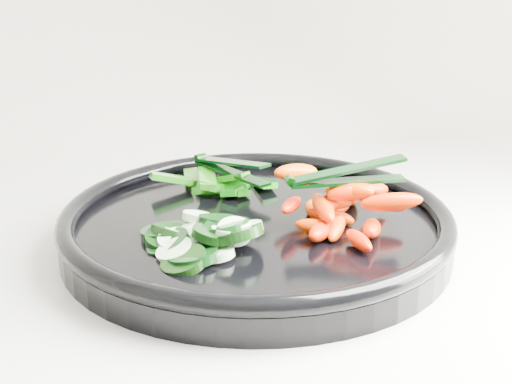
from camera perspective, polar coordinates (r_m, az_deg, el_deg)
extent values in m
cube|color=silver|center=(0.71, -2.44, -4.89)|extent=(2.02, 0.62, 0.03)
cylinder|color=black|center=(0.69, 0.00, -3.34)|extent=(0.47, 0.47, 0.02)
torus|color=black|center=(0.68, 0.00, -1.90)|extent=(0.48, 0.48, 0.02)
cylinder|color=black|center=(0.59, -5.76, -5.55)|extent=(0.06, 0.06, 0.02)
cylinder|color=beige|center=(0.61, -6.50, -4.76)|extent=(0.05, 0.05, 0.02)
cylinder|color=black|center=(0.65, -6.74, -3.28)|extent=(0.05, 0.06, 0.03)
cylinder|color=#CFF1C0|center=(0.65, -6.13, -3.40)|extent=(0.04, 0.04, 0.02)
cylinder|color=black|center=(0.60, -5.01, -5.22)|extent=(0.05, 0.04, 0.02)
cylinder|color=beige|center=(0.60, -3.05, -4.97)|extent=(0.03, 0.03, 0.02)
cylinder|color=black|center=(0.65, -3.55, -3.32)|extent=(0.06, 0.06, 0.02)
cylinder|color=beige|center=(0.66, -3.34, -2.69)|extent=(0.04, 0.04, 0.02)
cylinder|color=black|center=(0.65, -7.18, -3.22)|extent=(0.06, 0.06, 0.02)
cylinder|color=#D2EFBF|center=(0.64, -5.30, -3.42)|extent=(0.03, 0.03, 0.01)
cylinder|color=black|center=(0.64, -6.98, -3.75)|extent=(0.04, 0.04, 0.02)
cylinder|color=beige|center=(0.63, -6.26, -4.01)|extent=(0.04, 0.05, 0.02)
cylinder|color=black|center=(0.63, -7.03, -4.12)|extent=(0.04, 0.04, 0.02)
cylinder|color=#B5D1A7|center=(0.65, -6.18, -3.29)|extent=(0.05, 0.05, 0.02)
cylinder|color=black|center=(0.62, -1.58, -3.44)|extent=(0.06, 0.06, 0.03)
cylinder|color=#D9F8C6|center=(0.63, -1.57, -3.03)|extent=(0.03, 0.04, 0.02)
cylinder|color=black|center=(0.65, -2.93, -2.34)|extent=(0.05, 0.06, 0.02)
cylinder|color=#D6F8C6|center=(0.66, -4.72, -1.99)|extent=(0.04, 0.04, 0.01)
cylinder|color=black|center=(0.63, -2.55, -3.13)|extent=(0.05, 0.05, 0.03)
cylinder|color=beige|center=(0.62, -1.74, -3.17)|extent=(0.04, 0.04, 0.02)
cylinder|color=black|center=(0.63, -2.59, -2.92)|extent=(0.07, 0.07, 0.02)
cylinder|color=beige|center=(0.63, -0.88, -2.99)|extent=(0.05, 0.05, 0.02)
cylinder|color=black|center=(0.62, -3.34, -3.42)|extent=(0.05, 0.05, 0.02)
cylinder|color=beige|center=(0.62, -2.28, -3.30)|extent=(0.04, 0.04, 0.01)
ellipsoid|color=#F64B00|center=(0.65, 6.46, -2.91)|extent=(0.03, 0.04, 0.02)
ellipsoid|color=#EB5300|center=(0.65, 5.02, -2.81)|extent=(0.05, 0.03, 0.02)
ellipsoid|color=#FF2C00|center=(0.63, 8.24, -3.84)|extent=(0.02, 0.04, 0.02)
ellipsoid|color=#E95500|center=(0.70, 4.50, -1.17)|extent=(0.03, 0.04, 0.02)
ellipsoid|color=#F44500|center=(0.65, 9.23, -2.90)|extent=(0.03, 0.06, 0.03)
ellipsoid|color=red|center=(0.70, 6.31, -1.25)|extent=(0.04, 0.04, 0.02)
ellipsoid|color=#E62F00|center=(0.64, 5.17, -3.17)|extent=(0.04, 0.05, 0.02)
ellipsoid|color=#FF4400|center=(0.68, 5.96, -1.95)|extent=(0.05, 0.04, 0.02)
ellipsoid|color=#F16000|center=(0.73, 7.60, -0.39)|extent=(0.03, 0.05, 0.02)
ellipsoid|color=#F73A00|center=(0.72, 6.68, -0.52)|extent=(0.04, 0.05, 0.02)
ellipsoid|color=#F61500|center=(0.66, 2.84, -1.04)|extent=(0.04, 0.04, 0.02)
ellipsoid|color=#E03E00|center=(0.71, 9.32, 0.19)|extent=(0.05, 0.04, 0.03)
ellipsoid|color=#FF4000|center=(0.67, 6.02, -0.86)|extent=(0.03, 0.04, 0.02)
ellipsoid|color=#FE1D00|center=(0.66, 5.40, -1.26)|extent=(0.02, 0.06, 0.02)
ellipsoid|color=#E03C00|center=(0.67, 6.22, -0.76)|extent=(0.05, 0.03, 0.02)
ellipsoid|color=#ED2400|center=(0.68, 9.98, -0.73)|extent=(0.05, 0.04, 0.02)
ellipsoid|color=#E83900|center=(0.66, 7.45, 0.04)|extent=(0.05, 0.05, 0.03)
ellipsoid|color=#FF6200|center=(0.71, 3.22, 1.60)|extent=(0.05, 0.03, 0.02)
ellipsoid|color=#EF2F00|center=(0.66, 7.67, -0.02)|extent=(0.05, 0.02, 0.02)
ellipsoid|color=#DE4500|center=(0.64, 10.79, -0.79)|extent=(0.06, 0.03, 0.03)
cube|color=#11710A|center=(0.76, -1.65, 0.20)|extent=(0.04, 0.05, 0.02)
cube|color=#0A710E|center=(0.77, 0.48, 0.70)|extent=(0.03, 0.05, 0.02)
cube|color=#136B0A|center=(0.75, -1.78, 0.13)|extent=(0.03, 0.04, 0.01)
cube|color=#20710A|center=(0.76, -2.96, 0.32)|extent=(0.06, 0.02, 0.02)
cube|color=#226509|center=(0.80, -5.17, 1.21)|extent=(0.02, 0.04, 0.01)
cube|color=#1F6B0A|center=(0.77, -3.09, 0.54)|extent=(0.05, 0.07, 0.03)
cube|color=#136309|center=(0.76, -2.36, 1.14)|extent=(0.05, 0.05, 0.02)
cube|color=#226E0A|center=(0.76, -6.77, 1.08)|extent=(0.05, 0.02, 0.02)
cube|color=#186009|center=(0.76, -3.93, 1.10)|extent=(0.02, 0.06, 0.01)
cylinder|color=black|center=(0.65, 2.72, 0.93)|extent=(0.01, 0.01, 0.01)
cube|color=black|center=(0.66, 7.33, 0.85)|extent=(0.11, 0.02, 0.00)
cube|color=black|center=(0.66, 7.37, 1.80)|extent=(0.11, 0.02, 0.02)
cylinder|color=black|center=(0.80, -4.48, 2.80)|extent=(0.01, 0.01, 0.01)
cube|color=black|center=(0.76, -1.98, 1.56)|extent=(0.07, 0.10, 0.00)
cube|color=black|center=(0.76, -1.99, 2.39)|extent=(0.07, 0.10, 0.02)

